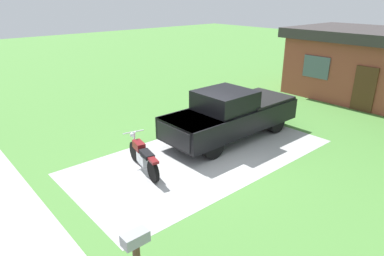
% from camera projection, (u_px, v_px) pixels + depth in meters
% --- Properties ---
extents(ground_plane, '(80.00, 80.00, 0.00)m').
position_uv_depth(ground_plane, '(204.00, 156.00, 11.58)').
color(ground_plane, '#4B8239').
extents(driveway_pad, '(4.44, 8.91, 0.01)m').
position_uv_depth(driveway_pad, '(204.00, 156.00, 11.58)').
color(driveway_pad, '#A6A6A6').
rests_on(driveway_pad, ground).
extents(sidewalk_strip, '(36.00, 1.80, 0.01)m').
position_uv_depth(sidewalk_strip, '(15.00, 231.00, 7.91)').
color(sidewalk_strip, '#AEAEA9').
rests_on(sidewalk_strip, ground).
extents(motorcycle, '(2.19, 0.82, 1.09)m').
position_uv_depth(motorcycle, '(143.00, 156.00, 10.49)').
color(motorcycle, black).
rests_on(motorcycle, ground).
extents(pickup_truck, '(2.01, 5.63, 1.90)m').
position_uv_depth(pickup_truck, '(233.00, 113.00, 12.81)').
color(pickup_truck, black).
rests_on(pickup_truck, ground).
extents(mailbox, '(0.26, 0.48, 1.26)m').
position_uv_depth(mailbox, '(136.00, 246.00, 6.02)').
color(mailbox, '#4C3823').
rests_on(mailbox, ground).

